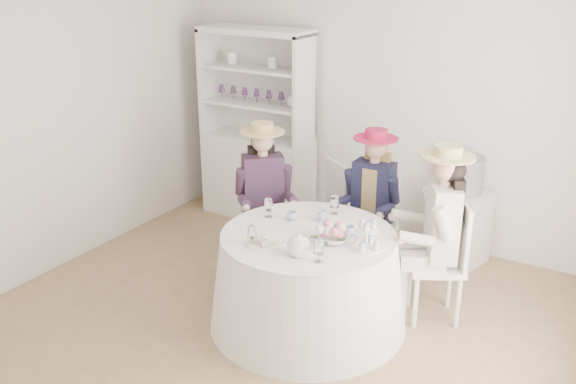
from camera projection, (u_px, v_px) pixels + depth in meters
The scene contains 21 objects.
ground at pixel (281, 321), 5.01m from camera, with size 4.50×4.50×0.00m, color olive.
wall_back at pixel (390, 102), 6.13m from camera, with size 4.50×4.50×0.00m, color silver.
wall_front at pixel (51, 270), 2.92m from camera, with size 4.50×4.50×0.00m, color silver.
wall_left at pixel (62, 117), 5.61m from camera, with size 4.50×4.50×0.00m, color silver.
tea_table at pixel (308, 279), 4.87m from camera, with size 1.51×1.51×0.75m.
hutch at pixel (259, 152), 6.80m from camera, with size 1.21×0.51×2.00m.
side_table at pixel (459, 227), 5.87m from camera, with size 0.44×0.44×0.68m, color silver.
hatbox at pixel (464, 175), 5.69m from camera, with size 0.33×0.33×0.33m, color black.
guest_left at pixel (264, 189), 5.58m from camera, with size 0.57×0.58×1.36m.
guest_mid at pixel (372, 195), 5.48m from camera, with size 0.48×0.50×1.33m.
guest_right at pixel (439, 224), 4.80m from camera, with size 0.60×0.55×1.41m.
spare_chair at pixel (346, 206), 5.93m from camera, with size 0.54×0.54×0.94m.
teacup_a at pixel (292, 217), 4.96m from camera, with size 0.08×0.08×0.06m, color white.
teacup_b at pixel (321, 216), 4.96m from camera, with size 0.08×0.08×0.07m, color white.
teacup_c at pixel (349, 232), 4.69m from camera, with size 0.09×0.09×0.07m, color white.
flower_bowl at pixel (334, 240), 4.58m from camera, with size 0.22×0.22×0.05m, color white.
flower_arrangement at pixel (329, 231), 4.57m from camera, with size 0.18×0.18×0.07m.
table_teapot at pixel (299, 246), 4.37m from camera, with size 0.23×0.16×0.17m.
sandwich_plate at pixel (265, 243), 4.56m from camera, with size 0.27×0.27×0.06m.
cupcake_stand at pixel (367, 238), 4.48m from camera, with size 0.22×0.22×0.21m.
stemware_set at pixel (309, 225), 4.71m from camera, with size 0.93×0.90×0.15m.
Camera 1 is at (2.27, -3.68, 2.72)m, focal length 40.00 mm.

